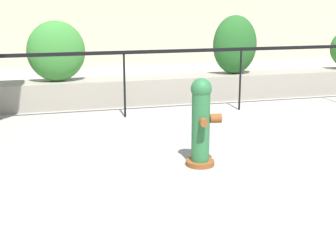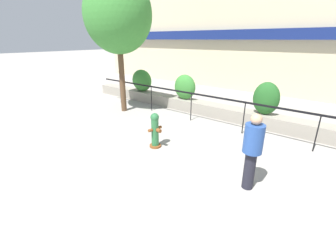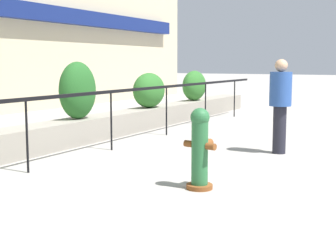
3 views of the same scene
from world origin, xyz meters
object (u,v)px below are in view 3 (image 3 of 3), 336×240
object	(u,v)px
hedge_bush_4	(194,86)
pedestrian	(280,100)
hedge_bush_2	(78,90)
fire_hydrant	(200,148)
hedge_bush_3	(149,90)

from	to	relation	value
hedge_bush_4	pedestrian	distance (m)	6.09
hedge_bush_2	pedestrian	bearing A→B (deg)	-77.31
hedge_bush_2	fire_hydrant	xyz separation A→B (m)	(-2.03, -3.77, -0.54)
hedge_bush_4	fire_hydrant	distance (m)	8.43
hedge_bush_2	pedestrian	size ratio (longest dim) A/B	0.69
hedge_bush_3	fire_hydrant	size ratio (longest dim) A/B	1.02
hedge_bush_4	pedestrian	world-z (taller)	pedestrian
hedge_bush_4	pedestrian	size ratio (longest dim) A/B	0.63
hedge_bush_3	pedestrian	distance (m)	4.43
hedge_bush_3	pedestrian	xyz separation A→B (m)	(-1.92, -4.00, 0.03)
hedge_bush_4	fire_hydrant	xyz separation A→B (m)	(-7.53, -3.77, -0.41)
fire_hydrant	pedestrian	distance (m)	2.97
hedge_bush_2	hedge_bush_3	distance (m)	2.83
hedge_bush_2	pedestrian	world-z (taller)	pedestrian
fire_hydrant	hedge_bush_3	bearing A→B (deg)	37.82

